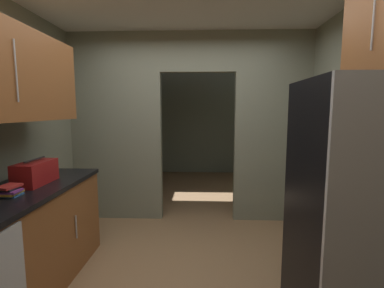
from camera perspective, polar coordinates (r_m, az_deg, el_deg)
The scene contains 7 objects.
ground at distance 2.74m, azimuth -2.42°, elevation -27.65°, with size 20.00×20.00×0.00m, color #93704C.
kitchen_partition at distance 3.84m, azimuth -1.20°, elevation 4.59°, with size 3.33×0.12×2.62m.
adjoining_room_shell at distance 5.89m, azimuth 0.39°, elevation 4.56°, with size 3.33×3.08×2.62m.
refrigerator at distance 2.20m, azimuth 31.47°, elevation -11.93°, with size 0.77×0.76×1.76m.
lower_cabinet_run at distance 2.69m, azimuth -34.16°, elevation -18.40°, with size 0.69×2.06×0.91m.
boombox at distance 2.81m, azimuth -29.91°, elevation -5.23°, with size 0.21×0.41×0.23m.
book_stack at distance 2.53m, azimuth -33.76°, elevation -8.09°, with size 0.16×0.18×0.08m.
Camera 1 is at (0.19, -2.25, 1.56)m, focal length 25.54 mm.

